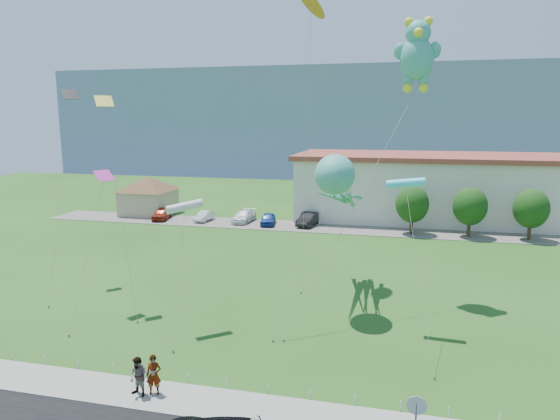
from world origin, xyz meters
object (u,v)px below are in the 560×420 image
object	(u,v)px
pedestrian_left	(154,375)
octopus_kite	(338,185)
parked_car_red	(162,214)
parked_car_silver	(204,216)
parked_car_blue	(268,219)
parked_car_black	(308,219)
pavilion	(148,192)
warehouse	(547,190)
stop_sign	(416,411)
parked_car_white	(244,216)
pedestrian_right	(138,377)
teddy_bear_kite	(417,53)

from	to	relation	value
pedestrian_left	octopus_kite	xyz separation A→B (m)	(6.58, 13.67, 7.19)
parked_car_red	parked_car_silver	bearing A→B (deg)	-7.04
pedestrian_left	parked_car_blue	distance (m)	37.96
parked_car_silver	parked_car_black	xyz separation A→B (m)	(13.11, 0.41, 0.17)
parked_car_red	parked_car_black	bearing A→B (deg)	-8.28
pedestrian_left	parked_car_silver	xyz separation A→B (m)	(-12.93, 37.94, -0.37)
pavilion	parked_car_red	distance (m)	5.14
parked_car_blue	octopus_kite	xyz separation A→B (m)	(11.20, -24.01, 7.48)
warehouse	pedestrian_left	size ratio (longest dim) A/B	32.41
stop_sign	pedestrian_left	bearing A→B (deg)	172.44
parked_car_red	pavilion	bearing A→B (deg)	127.61
octopus_kite	parked_car_white	bearing A→B (deg)	120.33
parked_car_white	octopus_kite	xyz separation A→B (m)	(14.53, -24.84, 7.48)
parked_car_red	parked_car_white	distance (m)	10.61
warehouse	parked_car_white	distance (m)	37.04
parked_car_black	octopus_kite	size ratio (longest dim) A/B	0.37
pedestrian_left	parked_car_red	bearing A→B (deg)	100.51
pedestrian_right	parked_car_white	size ratio (longest dim) A/B	0.39
stop_sign	pedestrian_left	xyz separation A→B (m)	(-11.52, 1.53, -0.83)
pedestrian_left	parked_car_white	xyz separation A→B (m)	(-7.95, 38.51, -0.29)
octopus_kite	pavilion	bearing A→B (deg)	136.60
parked_car_white	parked_car_black	world-z (taller)	parked_car_black
warehouse	stop_sign	xyz separation A→B (m)	(-16.50, -48.21, -2.26)
parked_car_red	octopus_kite	bearing A→B (deg)	-54.24
pedestrian_left	parked_car_white	distance (m)	39.32
parked_car_silver	octopus_kite	size ratio (longest dim) A/B	0.29
pavilion	parked_car_white	size ratio (longest dim) A/B	1.92
octopus_kite	parked_car_red	bearing A→B (deg)	136.38
warehouse	parked_car_red	xyz separation A→B (m)	(-46.54, -9.09, -3.32)
pavilion	octopus_kite	xyz separation A→B (m)	(28.56, -27.01, 5.21)
octopus_kite	stop_sign	bearing A→B (deg)	-71.99
pedestrian_right	octopus_kite	xyz separation A→B (m)	(7.19, 13.98, 7.21)
parked_car_blue	teddy_bear_kite	bearing A→B (deg)	-61.04
parked_car_white	parked_car_black	xyz separation A→B (m)	(8.13, -0.15, 0.09)
parked_car_red	teddy_bear_kite	bearing A→B (deg)	-44.80
pavilion	parked_car_red	bearing A→B (deg)	-41.77
parked_car_blue	octopus_kite	bearing A→B (deg)	-74.13
warehouse	pedestrian_left	world-z (taller)	warehouse
pedestrian_left	octopus_kite	size ratio (longest dim) A/B	0.15
parked_car_blue	octopus_kite	world-z (taller)	octopus_kite
pedestrian_left	parked_car_black	distance (m)	38.35
pavilion	octopus_kite	world-z (taller)	octopus_kite
pavilion	pedestrian_right	xyz separation A→B (m)	(21.37, -40.98, -2.00)
pedestrian_right	parked_car_blue	distance (m)	38.20
pedestrian_left	parked_car_white	size ratio (longest dim) A/B	0.39
parked_car_red	parked_car_white	bearing A→B (deg)	-5.65
warehouse	parked_car_silver	distance (m)	42.02
pavilion	parked_car_blue	bearing A→B (deg)	-9.79
pedestrian_left	parked_car_silver	distance (m)	40.08
teddy_bear_kite	stop_sign	bearing A→B (deg)	-89.50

